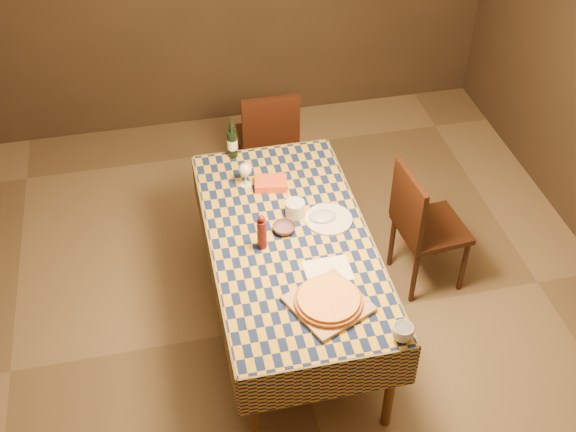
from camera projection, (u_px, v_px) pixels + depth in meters
The scene contains 16 objects.
room at pixel (290, 158), 3.81m from camera, with size 5.00×5.10×2.70m.
dining_table at pixel (290, 248), 4.25m from camera, with size 0.94×1.84×0.77m.
cutting_board at pixel (328, 304), 3.80m from camera, with size 0.37×0.37×0.02m, color tan.
pizza at pixel (329, 300), 3.78m from camera, with size 0.44×0.44×0.04m.
pepper_mill at pixel (262, 233), 4.07m from camera, with size 0.06×0.06×0.24m.
bowl at pixel (284, 228), 4.23m from camera, with size 0.14×0.14×0.04m, color #5A404B.
wine_glass at pixel (245, 170), 4.49m from camera, with size 0.09×0.09×0.17m.
wine_bottle at pixel (232, 143), 4.73m from camera, with size 0.08×0.08×0.27m.
deli_tub at pixel (295, 209), 4.32m from camera, with size 0.12×0.12×0.10m, color silver.
takeout_container at pixel (271, 183), 4.54m from camera, with size 0.20×0.14×0.05m, color #D3451B.
white_plate at pixel (329, 219), 4.31m from camera, with size 0.28×0.28×0.02m, color silver.
tumbler at pixel (403, 333), 3.61m from camera, with size 0.11×0.11×0.09m, color white.
flour_patch at pixel (328, 270), 4.00m from camera, with size 0.26×0.20×0.00m, color white.
flour_bag at pixel (323, 216), 4.30m from camera, with size 0.17×0.12×0.05m, color #A0B1CD.
chair_far at pixel (269, 137), 5.39m from camera, with size 0.42×0.43×0.93m.
chair_right at pixel (421, 223), 4.67m from camera, with size 0.46×0.46×0.93m.
Camera 1 is at (-0.66, -2.99, 3.64)m, focal length 45.00 mm.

